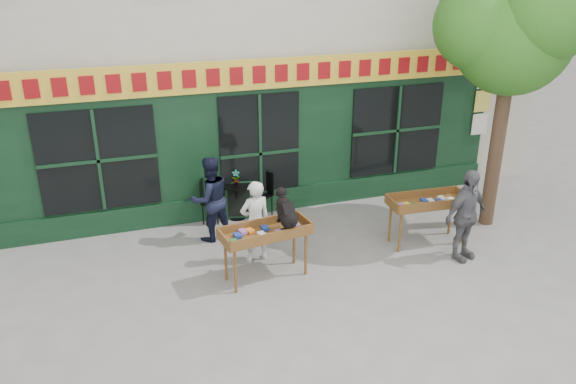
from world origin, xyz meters
name	(u,v)px	position (x,y,z in m)	size (l,w,h in m)	color
ground	(297,262)	(0.00, 0.00, 0.00)	(80.00, 80.00, 0.00)	slate
street_tree	(515,18)	(4.34, 0.36, 4.11)	(3.05, 2.90, 5.60)	#382619
book_cart_center	(266,235)	(-0.68, -0.32, 0.82)	(1.57, 0.82, 0.99)	brown
dog	(286,208)	(-0.33, -0.37, 1.29)	(0.34, 0.60, 0.60)	black
woman	(255,222)	(-0.68, 0.33, 0.77)	(0.56, 0.37, 1.54)	silver
book_cart_right	(428,204)	(2.61, -0.06, 0.82)	(1.54, 0.71, 0.99)	brown
man_right	(466,215)	(2.91, -0.81, 0.86)	(1.01, 0.42, 1.72)	#525357
bistro_table	(237,194)	(-0.56, 2.20, 0.54)	(0.60, 0.60, 0.76)	black
bistro_chair_left	(206,197)	(-1.19, 2.23, 0.56)	(0.47, 0.46, 0.95)	black
bistro_chair_right	(265,189)	(0.07, 2.24, 0.56)	(0.48, 0.48, 0.95)	black
potted_plant	(236,177)	(-0.56, 2.20, 0.92)	(0.17, 0.11, 0.31)	gray
man_left	(210,199)	(-1.26, 1.44, 0.84)	(0.82, 0.64, 1.69)	black
chalkboard	(239,201)	(-0.52, 2.19, 0.40)	(0.58, 0.29, 0.79)	black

